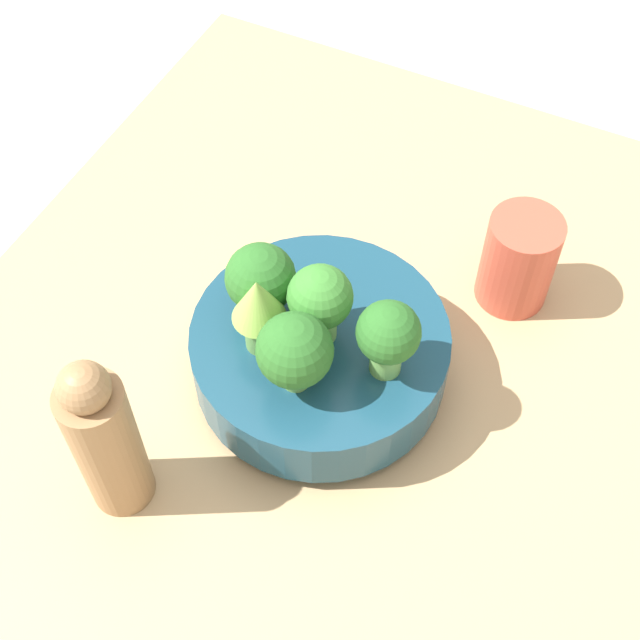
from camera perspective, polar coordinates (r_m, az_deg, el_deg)
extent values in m
plane|color=beige|center=(0.82, 2.45, -5.31)|extent=(6.00, 6.00, 0.00)
cube|color=tan|center=(0.81, 2.49, -4.75)|extent=(0.84, 0.76, 0.03)
cylinder|color=navy|center=(0.79, 0.00, -3.44)|extent=(0.10, 0.10, 0.01)
cylinder|color=navy|center=(0.77, 0.00, -2.07)|extent=(0.22, 0.22, 0.05)
cylinder|color=#6BA34C|center=(0.71, 4.24, -2.36)|extent=(0.03, 0.03, 0.03)
sphere|color=#286023|center=(0.69, 4.41, -0.79)|extent=(0.05, 0.05, 0.05)
cylinder|color=#609347|center=(0.75, -3.69, 1.16)|extent=(0.03, 0.03, 0.02)
sphere|color=#286023|center=(0.72, -3.82, 2.69)|extent=(0.06, 0.06, 0.06)
cylinder|color=#6BA34C|center=(0.73, 0.00, -0.18)|extent=(0.03, 0.03, 0.03)
sphere|color=#387A2D|center=(0.70, 0.00, 1.49)|extent=(0.05, 0.05, 0.05)
cylinder|color=#609347|center=(0.72, -3.82, -0.66)|extent=(0.03, 0.03, 0.04)
cone|color=#84AD47|center=(0.69, -4.01, 1.30)|extent=(0.04, 0.04, 0.04)
cylinder|color=#6BA34C|center=(0.71, -1.57, -3.44)|extent=(0.02, 0.02, 0.02)
sphere|color=#286023|center=(0.68, -1.64, -1.95)|extent=(0.06, 0.06, 0.06)
cylinder|color=#C64C38|center=(0.84, 12.59, 3.75)|extent=(0.07, 0.07, 0.10)
cylinder|color=#997047|center=(0.70, -13.44, -7.86)|extent=(0.05, 0.05, 0.15)
sphere|color=#997047|center=(0.63, -14.90, -4.20)|extent=(0.04, 0.04, 0.04)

